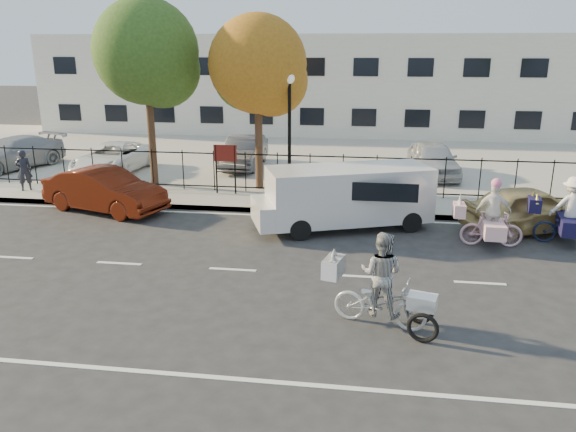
% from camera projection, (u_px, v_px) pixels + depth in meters
% --- Properties ---
extents(ground, '(120.00, 120.00, 0.00)m').
position_uv_depth(ground, '(233.00, 270.00, 14.07)').
color(ground, '#333334').
extents(road_markings, '(60.00, 9.52, 0.01)m').
position_uv_depth(road_markings, '(233.00, 270.00, 14.07)').
color(road_markings, silver).
rests_on(road_markings, ground).
extents(curb, '(60.00, 0.10, 0.15)m').
position_uv_depth(curb, '(268.00, 210.00, 18.83)').
color(curb, '#A8A399').
rests_on(curb, ground).
extents(sidewalk, '(60.00, 2.20, 0.15)m').
position_uv_depth(sidewalk, '(273.00, 202.00, 19.83)').
color(sidewalk, '#A8A399').
rests_on(sidewalk, ground).
extents(parking_lot, '(60.00, 15.60, 0.15)m').
position_uv_depth(parking_lot, '(302.00, 155.00, 28.25)').
color(parking_lot, '#A8A399').
rests_on(parking_lot, ground).
extents(iron_fence, '(58.00, 0.06, 1.50)m').
position_uv_depth(iron_fence, '(277.00, 173.00, 20.63)').
color(iron_fence, black).
rests_on(iron_fence, sidewalk).
extents(building, '(34.00, 10.00, 6.00)m').
position_uv_depth(building, '(320.00, 83.00, 36.86)').
color(building, silver).
rests_on(building, ground).
extents(lamppost, '(0.36, 0.36, 4.33)m').
position_uv_depth(lamppost, '(289.00, 113.00, 19.53)').
color(lamppost, black).
rests_on(lamppost, sidewalk).
extents(street_sign, '(0.85, 0.06, 1.80)m').
position_uv_depth(street_sign, '(225.00, 159.00, 20.34)').
color(street_sign, black).
rests_on(street_sign, sidewalk).
extents(zebra_trike, '(2.30, 1.30, 1.97)m').
position_uv_depth(zebra_trike, '(381.00, 290.00, 11.09)').
color(zebra_trike, silver).
rests_on(zebra_trike, ground).
extents(unicorn_bike, '(1.93, 1.34, 1.96)m').
position_uv_depth(unicorn_bike, '(491.00, 222.00, 15.50)').
color(unicorn_bike, '#DBA6BA').
rests_on(unicorn_bike, ground).
extents(bull_bike, '(2.13, 1.48, 1.94)m').
position_uv_depth(bull_bike, '(569.00, 217.00, 15.69)').
color(bull_bike, '#101936').
rests_on(bull_bike, ground).
extents(white_van, '(5.77, 3.38, 1.89)m').
position_uv_depth(white_van, '(345.00, 195.00, 17.01)').
color(white_van, white).
rests_on(white_van, ground).
extents(red_sedan, '(4.62, 2.85, 1.44)m').
position_uv_depth(red_sedan, '(105.00, 190.00, 18.85)').
color(red_sedan, '#531809').
rests_on(red_sedan, ground).
extents(gold_sedan, '(4.41, 2.93, 1.39)m').
position_uv_depth(gold_sedan, '(530.00, 209.00, 16.78)').
color(gold_sedan, tan).
rests_on(gold_sedan, ground).
extents(pedestrian, '(0.67, 0.61, 1.53)m').
position_uv_depth(pedestrian, '(24.00, 170.00, 20.95)').
color(pedestrian, black).
rests_on(pedestrian, sidewalk).
extents(lot_car_a, '(3.46, 5.08, 1.37)m').
position_uv_depth(lot_car_a, '(13.00, 153.00, 24.65)').
color(lot_car_a, '#9DA0A5').
rests_on(lot_car_a, parking_lot).
extents(lot_car_b, '(2.34, 4.67, 1.27)m').
position_uv_depth(lot_car_b, '(112.00, 158.00, 23.84)').
color(lot_car_b, white).
rests_on(lot_car_b, parking_lot).
extents(lot_car_c, '(1.46, 4.17, 1.37)m').
position_uv_depth(lot_car_c, '(244.00, 152.00, 24.94)').
color(lot_car_c, '#47474E').
rests_on(lot_car_c, parking_lot).
extents(lot_car_d, '(2.12, 4.33, 1.42)m').
position_uv_depth(lot_car_d, '(433.00, 159.00, 23.27)').
color(lot_car_d, '#B3B6BC').
rests_on(lot_car_d, parking_lot).
extents(tree_west, '(3.87, 3.87, 7.10)m').
position_uv_depth(tree_west, '(150.00, 57.00, 20.62)').
color(tree_west, '#442D1D').
rests_on(tree_west, ground).
extents(tree_mid, '(3.58, 3.56, 6.52)m').
position_uv_depth(tree_mid, '(262.00, 69.00, 20.24)').
color(tree_mid, '#442D1D').
rests_on(tree_mid, ground).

